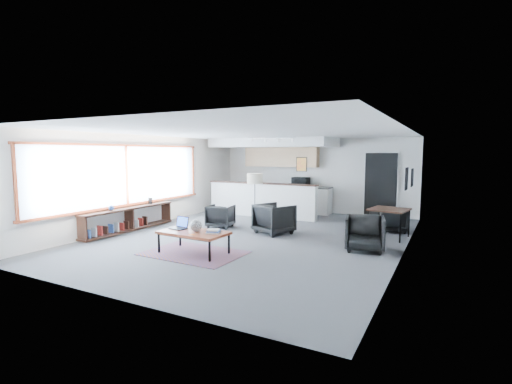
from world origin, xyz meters
The scene contains 21 objects.
room centered at (0.00, 0.00, 1.30)m, with size 7.02×9.02×2.62m.
window centered at (-3.46, -0.90, 1.46)m, with size 0.10×5.95×1.66m.
console centered at (-3.30, -1.05, 0.33)m, with size 0.35×3.00×0.80m.
kitchenette centered at (-1.20, 3.71, 1.38)m, with size 4.20×1.96×2.60m.
doorway centered at (2.30, 4.42, 1.07)m, with size 1.10×0.12×2.15m.
track_light centered at (-0.59, 2.20, 2.53)m, with size 1.60×0.07×0.15m.
wall_art_lower centered at (3.47, 0.40, 1.55)m, with size 0.03×0.38×0.48m.
wall_art_upper centered at (3.47, 1.70, 1.50)m, with size 0.03×0.34×0.44m.
kilim_rug centered at (-0.39, -2.00, 0.01)m, with size 2.06×1.42×0.01m.
coffee_table centered at (-0.39, -2.00, 0.43)m, with size 1.47×0.83×0.47m.
laptop centered at (-0.83, -1.88, 0.54)m, with size 0.39×0.34×0.25m.
ceramic_pot centered at (-0.33, -1.98, 0.59)m, with size 0.25×0.25×0.25m.
book_stack centered at (0.09, -1.97, 0.51)m, with size 0.34×0.31×0.09m.
coaster centered at (-0.24, -2.27, 0.47)m, with size 0.11×0.11×0.01m.
armchair_left centered at (-1.41, 0.58, 0.35)m, with size 0.68×0.64×0.70m, color black.
armchair_right centered at (0.28, 0.54, 0.43)m, with size 0.84×0.79×0.87m, color black.
floor_lamp centered at (-0.56, 1.05, 1.33)m, with size 0.46×0.46×1.53m.
dining_table centered at (3.00, 1.43, 0.66)m, with size 0.99×0.99×0.73m.
dining_chair_near centered at (2.72, -0.09, 0.35)m, with size 0.68×0.64×0.70m, color black.
dining_chair_far centered at (3.00, 2.26, 0.29)m, with size 0.57×0.53×0.59m, color black.
microwave centered at (-0.37, 4.15, 1.12)m, with size 0.57×0.32×0.39m, color black.
Camera 1 is at (4.30, -8.11, 2.10)m, focal length 26.00 mm.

